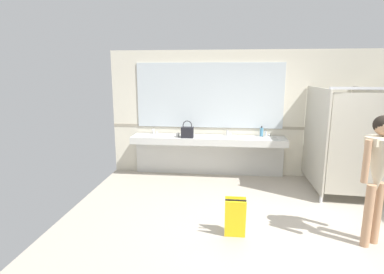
{
  "coord_description": "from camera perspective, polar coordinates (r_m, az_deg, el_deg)",
  "views": [
    {
      "loc": [
        -1.02,
        -4.08,
        2.19
      ],
      "look_at": [
        -1.54,
        0.63,
        1.2
      ],
      "focal_mm": 28.76,
      "sensor_mm": 36.0,
      "label": 1
    }
  ],
  "objects": [
    {
      "name": "ground_plane",
      "position": [
        4.76,
        18.67,
        -16.95
      ],
      "size": [
        7.0,
        5.58,
        0.1
      ],
      "primitive_type": "cube",
      "color": "#B2A899"
    },
    {
      "name": "wall_back",
      "position": [
        6.76,
        14.94,
        4.09
      ],
      "size": [
        7.0,
        0.12,
        2.66
      ],
      "primitive_type": "cube",
      "color": "beige",
      "rests_on": "ground_plane"
    },
    {
      "name": "wall_back_tile_band",
      "position": [
        6.74,
        14.89,
        1.65
      ],
      "size": [
        7.0,
        0.01,
        0.06
      ],
      "primitive_type": "cube",
      "color": "#9E937F",
      "rests_on": "wall_back"
    },
    {
      "name": "vanity_counter",
      "position": [
        6.56,
        3.0,
        -1.85
      ],
      "size": [
        3.21,
        0.54,
        1.0
      ],
      "color": "silver",
      "rests_on": "ground_plane"
    },
    {
      "name": "mirror_panel",
      "position": [
        6.58,
        3.2,
        7.68
      ],
      "size": [
        3.11,
        0.02,
        1.37
      ],
      "primitive_type": "cube",
      "color": "silver",
      "rests_on": "wall_back"
    },
    {
      "name": "bathroom_stalls",
      "position": [
        6.29,
        29.9,
        -0.4
      ],
      "size": [
        1.8,
        1.46,
        1.98
      ],
      "color": "#B2AD9E",
      "rests_on": "ground_plane"
    },
    {
      "name": "person_standing",
      "position": [
        4.46,
        31.34,
        -4.45
      ],
      "size": [
        0.55,
        0.55,
        1.69
      ],
      "color": "tan",
      "rests_on": "ground_plane"
    },
    {
      "name": "handbag",
      "position": [
        6.3,
        -0.87,
        0.95
      ],
      "size": [
        0.25,
        0.15,
        0.35
      ],
      "color": "black",
      "rests_on": "vanity_counter"
    },
    {
      "name": "soap_dispenser",
      "position": [
        6.6,
        12.76,
        0.93
      ],
      "size": [
        0.07,
        0.07,
        0.22
      ],
      "color": "teal",
      "rests_on": "vanity_counter"
    },
    {
      "name": "paper_cup",
      "position": [
        6.4,
        -2.66,
        0.41
      ],
      "size": [
        0.07,
        0.07,
        0.08
      ],
      "primitive_type": "cylinder",
      "color": "white",
      "rests_on": "vanity_counter"
    },
    {
      "name": "wet_floor_sign",
      "position": [
        4.31,
        8.01,
        -14.58
      ],
      "size": [
        0.28,
        0.19,
        0.55
      ],
      "color": "yellow",
      "rests_on": "ground_plane"
    }
  ]
}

